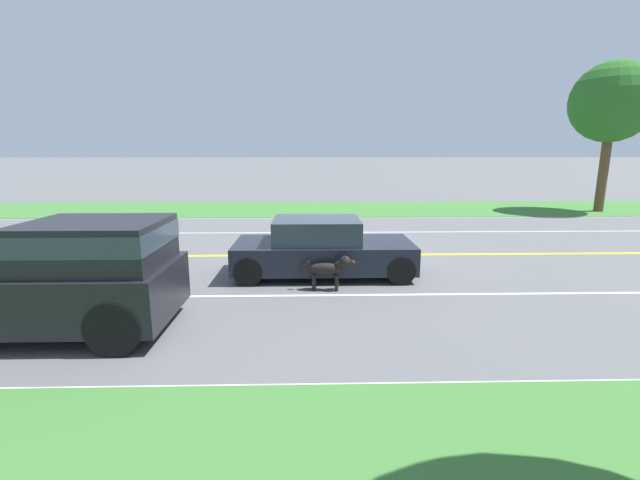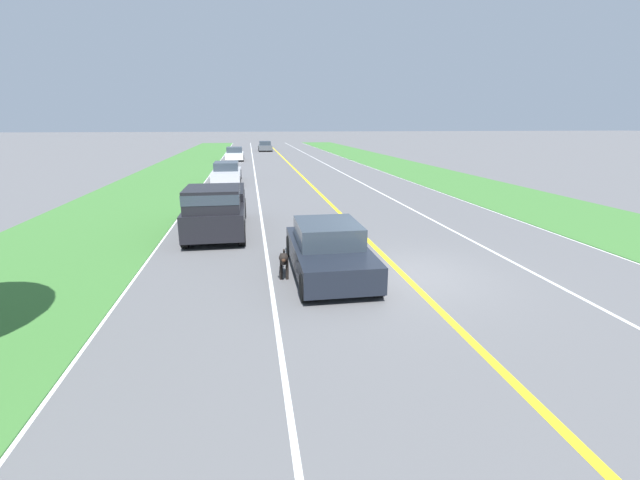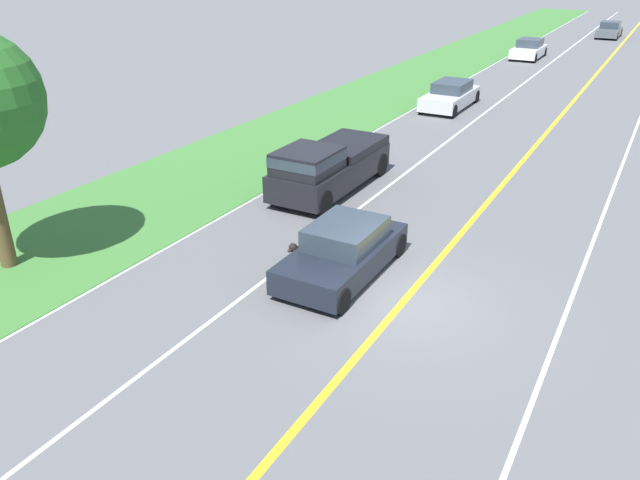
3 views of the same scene
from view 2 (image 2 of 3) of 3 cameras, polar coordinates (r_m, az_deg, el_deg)
ground_plane at (r=11.55m, az=11.09°, el=-4.63°), size 400.00×400.00×0.00m
centre_divider_line at (r=11.55m, az=11.09°, el=-4.61°), size 0.18×160.00×0.01m
lane_edge_line_right at (r=11.30m, az=-24.70°, el=-6.24°), size 0.14×160.00×0.01m
lane_edge_line_left at (r=15.40m, az=36.36°, el=-2.34°), size 0.14×160.00×0.01m
lane_dash_same_dir at (r=10.88m, az=-6.58°, el=-5.69°), size 0.10×160.00×0.01m
lane_dash_oncoming at (r=13.15m, az=25.57°, el=-3.40°), size 0.10×160.00×0.01m
ego_car at (r=11.31m, az=1.14°, el=-1.39°), size 1.91×4.23×1.37m
dog at (r=11.07m, az=-4.84°, el=-2.67°), size 0.31×1.23×0.78m
pickup_truck at (r=16.02m, az=-13.63°, el=4.31°), size 2.03×5.50×1.85m
car_trailing_near at (r=29.85m, az=-12.34°, el=8.73°), size 1.88×4.68×1.36m
car_trailing_mid at (r=47.92m, az=-11.31°, el=11.16°), size 1.92×4.37×1.41m
car_trailing_far at (r=63.42m, az=-7.34°, el=12.28°), size 1.91×4.36×1.40m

